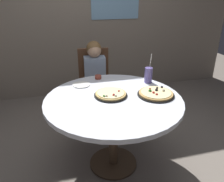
# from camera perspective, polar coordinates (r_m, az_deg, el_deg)

# --- Properties ---
(ground_plane) EXTENTS (8.00, 8.00, 0.00)m
(ground_plane) POSITION_cam_1_polar(r_m,az_deg,el_deg) (2.48, 0.31, -17.59)
(ground_plane) COLOR slate
(wall_with_window) EXTENTS (5.20, 0.14, 2.90)m
(wall_with_window) POSITION_cam_1_polar(r_m,az_deg,el_deg) (3.76, -7.86, 20.96)
(wall_with_window) COLOR gray
(wall_with_window) RESTS_ON ground_plane
(dining_table) EXTENTS (1.25, 1.25, 0.75)m
(dining_table) POSITION_cam_1_polar(r_m,az_deg,el_deg) (2.10, 0.35, -4.13)
(dining_table) COLOR silver
(dining_table) RESTS_ON ground_plane
(chair_wooden) EXTENTS (0.44, 0.44, 0.95)m
(chair_wooden) POSITION_cam_1_polar(r_m,az_deg,el_deg) (3.04, -4.43, 2.51)
(chair_wooden) COLOR brown
(chair_wooden) RESTS_ON ground_plane
(diner_child) EXTENTS (0.29, 0.42, 1.08)m
(diner_child) POSITION_cam_1_polar(r_m,az_deg,el_deg) (2.89, -4.06, 0.35)
(diner_child) COLOR #3F4766
(diner_child) RESTS_ON ground_plane
(pizza_veggie) EXTENTS (0.31, 0.31, 0.05)m
(pizza_veggie) POSITION_cam_1_polar(r_m,az_deg,el_deg) (2.10, -0.31, -0.81)
(pizza_veggie) COLOR black
(pizza_veggie) RESTS_ON dining_table
(pizza_cheese) EXTENTS (0.34, 0.34, 0.05)m
(pizza_cheese) POSITION_cam_1_polar(r_m,az_deg,el_deg) (2.14, 10.92, -0.65)
(pizza_cheese) COLOR black
(pizza_cheese) RESTS_ON dining_table
(soda_cup) EXTENTS (0.08, 0.08, 0.31)m
(soda_cup) POSITION_cam_1_polar(r_m,az_deg,el_deg) (2.41, 9.11, 3.97)
(soda_cup) COLOR #6659A5
(soda_cup) RESTS_ON dining_table
(sauce_bowl) EXTENTS (0.07, 0.07, 0.04)m
(sauce_bowl) POSITION_cam_1_polar(r_m,az_deg,el_deg) (2.50, -3.49, 3.52)
(sauce_bowl) COLOR brown
(sauce_bowl) RESTS_ON dining_table
(plate_small) EXTENTS (0.18, 0.18, 0.01)m
(plate_small) POSITION_cam_1_polar(r_m,az_deg,el_deg) (2.35, -7.67, 1.57)
(plate_small) COLOR white
(plate_small) RESTS_ON dining_table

